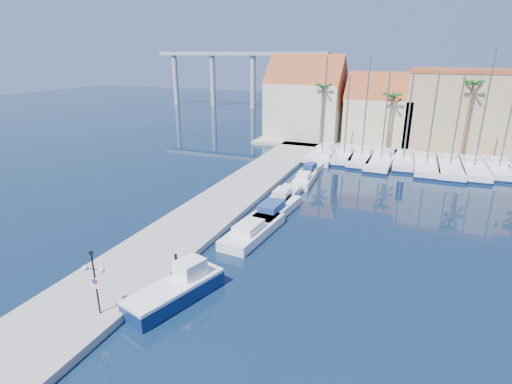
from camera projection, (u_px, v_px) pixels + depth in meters
ground at (255, 300)px, 24.11m from camera, size 260.00×260.00×0.00m
quay_west at (222, 203)px, 39.03m from camera, size 6.00×77.00×0.50m
shore_north at (429, 147)px, 62.50m from camera, size 54.00×16.00×0.50m
lamp_post at (94, 273)px, 21.31m from camera, size 1.28×0.55×3.83m
bollard at (176, 258)px, 27.64m from camera, size 0.20×0.20×0.49m
fishing_boat at (177, 289)px, 24.00m from camera, size 3.87×6.64×2.21m
motorboat_west_0 at (252, 230)px, 32.44m from camera, size 3.09×7.66×1.40m
motorboat_west_1 at (274, 210)px, 36.70m from camera, size 2.98×7.60×1.40m
motorboat_west_2 at (284, 196)px, 40.23m from camera, size 1.99×6.18×1.40m
motorboat_west_3 at (304, 179)px, 45.61m from camera, size 2.22×5.95×1.40m
motorboat_west_4 at (311, 170)px, 49.35m from camera, size 2.03×5.24×1.40m
motorboat_west_5 at (327, 158)px, 54.71m from camera, size 2.52×6.64×1.40m
motorboat_west_6 at (328, 152)px, 58.07m from camera, size 2.39×7.13×1.40m
sailboat_0 at (323, 153)px, 57.20m from camera, size 3.44×10.87×13.66m
sailboat_1 at (344, 155)px, 56.39m from camera, size 3.32×10.11×11.26m
sailboat_2 at (362, 156)px, 55.28m from camera, size 2.87×10.75×13.97m
sailboat_3 at (381, 160)px, 53.71m from camera, size 3.52×11.63×11.89m
sailboat_4 at (403, 160)px, 53.39m from camera, size 2.90×9.69×11.60m
sailboat_5 at (426, 164)px, 51.49m from camera, size 3.21×11.20×11.91m
sailboat_6 at (449, 166)px, 50.53m from camera, size 3.18×11.44×11.63m
sailboat_7 at (473, 168)px, 49.88m from camera, size 3.14×11.09×14.84m
sailboat_8 at (498, 168)px, 49.66m from camera, size 2.76×9.73×12.86m
building_0 at (306, 101)px, 66.63m from camera, size 12.30×9.00×13.50m
building_1 at (379, 112)px, 62.79m from camera, size 10.30×8.00×11.00m
building_2 at (457, 109)px, 59.45m from camera, size 14.20×10.20×11.50m
palm_0 at (323, 89)px, 60.00m from camera, size 2.60×2.60×10.15m
palm_1 at (392, 98)px, 56.77m from camera, size 2.60×2.60×9.15m
palm_2 at (473, 86)px, 52.61m from camera, size 2.60×2.60×11.15m
viaduct at (235, 68)px, 106.33m from camera, size 48.00×2.20×14.45m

